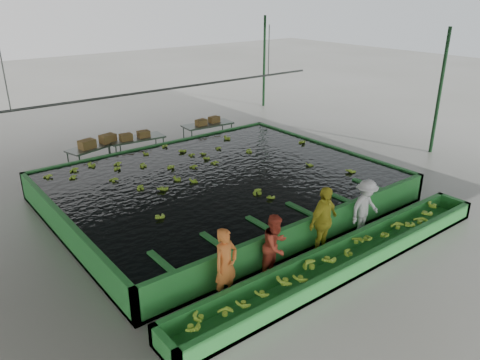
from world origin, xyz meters
TOP-DOWN VIEW (x-y plane):
  - ground at (0.00, 0.00)m, footprint 80.00×80.00m
  - shed_roof at (0.00, 0.00)m, footprint 20.00×22.00m
  - shed_posts at (0.00, 0.00)m, footprint 20.00×22.00m
  - flotation_tank at (0.00, 1.50)m, footprint 10.00×8.00m
  - tank_water at (0.00, 1.50)m, footprint 9.70×7.70m
  - sorting_trough at (0.00, -3.60)m, footprint 10.00×1.00m
  - cableway_rail at (0.00, 5.00)m, footprint 0.08×0.08m
  - rail_hanger_left at (-5.00, 5.00)m, footprint 0.04×0.04m
  - rail_hanger_right at (5.00, 5.00)m, footprint 0.04×0.04m
  - worker_a at (-2.96, -2.80)m, footprint 0.67×0.49m
  - worker_b at (-1.54, -2.80)m, footprint 0.90×0.78m
  - worker_c at (0.07, -2.80)m, footprint 1.14×0.61m
  - worker_d at (1.72, -2.80)m, footprint 1.07×0.64m
  - packing_table_left at (-2.09, 6.62)m, footprint 2.18×1.33m
  - packing_table_mid at (-0.45, 6.46)m, footprint 2.20×1.02m
  - packing_table_right at (2.86, 6.42)m, footprint 2.22×1.03m
  - box_stack_left at (-1.94, 6.59)m, footprint 1.50×0.69m
  - box_stack_mid at (-0.54, 6.37)m, footprint 1.18×0.39m
  - box_stack_right at (2.86, 6.39)m, footprint 1.18×0.42m
  - floating_bananas at (0.00, 2.30)m, footprint 8.65×5.90m
  - trough_bananas at (0.00, -3.60)m, footprint 9.45×0.63m

SIDE VIEW (x-z plane):
  - ground at x=0.00m, z-range 0.00..0.00m
  - sorting_trough at x=0.00m, z-range 0.00..0.50m
  - trough_bananas at x=0.00m, z-range 0.34..0.46m
  - flotation_tank at x=0.00m, z-range 0.00..0.90m
  - packing_table_left at x=-2.09m, z-range 0.00..0.92m
  - packing_table_mid at x=-0.45m, z-range 0.00..0.97m
  - packing_table_right at x=2.86m, z-range 0.00..0.98m
  - worker_b at x=-1.54m, z-range 0.00..1.59m
  - worker_d at x=1.72m, z-range 0.00..1.62m
  - worker_a at x=-2.96m, z-range 0.00..1.70m
  - tank_water at x=0.00m, z-range 0.85..0.85m
  - floating_bananas at x=0.00m, z-range 0.79..0.91m
  - box_stack_left at x=-1.94m, z-range 0.77..1.08m
  - worker_c at x=0.07m, z-range 0.00..1.85m
  - box_stack_mid at x=-0.54m, z-range 0.85..1.10m
  - box_stack_right at x=2.86m, z-range 0.86..1.11m
  - shed_posts at x=0.00m, z-range 0.00..5.00m
  - cableway_rail at x=0.00m, z-range -4.00..10.00m
  - rail_hanger_left at x=-5.00m, z-range 3.00..5.00m
  - rail_hanger_right at x=5.00m, z-range 3.00..5.00m
  - shed_roof at x=0.00m, z-range 4.98..5.02m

